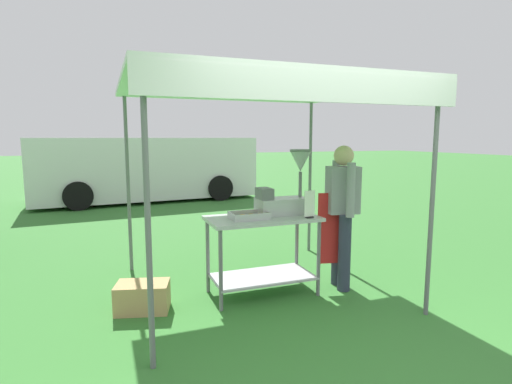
% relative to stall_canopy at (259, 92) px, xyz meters
% --- Properties ---
extents(ground_plane, '(70.00, 70.00, 0.00)m').
position_rel_stall_canopy_xyz_m(ground_plane, '(0.19, 4.59, -2.17)').
color(ground_plane, '#33702D').
extents(stall_canopy, '(2.77, 2.58, 2.25)m').
position_rel_stall_canopy_xyz_m(stall_canopy, '(0.00, 0.00, 0.00)').
color(stall_canopy, slate).
rests_on(stall_canopy, ground).
extents(donut_cart, '(1.18, 0.62, 0.86)m').
position_rel_stall_canopy_xyz_m(donut_cart, '(-0.00, -0.10, -1.56)').
color(donut_cart, '#B7B7BC').
rests_on(donut_cart, ground).
extents(donut_tray, '(0.40, 0.26, 0.07)m').
position_rel_stall_canopy_xyz_m(donut_tray, '(-0.16, -0.13, -1.29)').
color(donut_tray, '#B7B7BC').
rests_on(donut_tray, donut_cart).
extents(donut_fryer, '(0.62, 0.28, 0.71)m').
position_rel_stall_canopy_xyz_m(donut_fryer, '(0.30, -0.03, -1.07)').
color(donut_fryer, '#B7B7BC').
rests_on(donut_fryer, donut_cart).
extents(menu_sign, '(0.13, 0.05, 0.29)m').
position_rel_stall_canopy_xyz_m(menu_sign, '(0.44, -0.32, -1.19)').
color(menu_sign, black).
rests_on(menu_sign, donut_cart).
extents(vendor, '(0.46, 0.54, 1.61)m').
position_rel_stall_canopy_xyz_m(vendor, '(0.90, -0.22, -1.27)').
color(vendor, '#2D3347').
rests_on(vendor, ground).
extents(supply_crate, '(0.57, 0.44, 0.28)m').
position_rel_stall_canopy_xyz_m(supply_crate, '(-1.26, -0.09, -2.03)').
color(supply_crate, tan).
rests_on(supply_crate, ground).
extents(van_white, '(5.84, 2.42, 1.69)m').
position_rel_stall_canopy_xyz_m(van_white, '(-0.49, 7.27, -1.29)').
color(van_white, white).
rests_on(van_white, ground).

